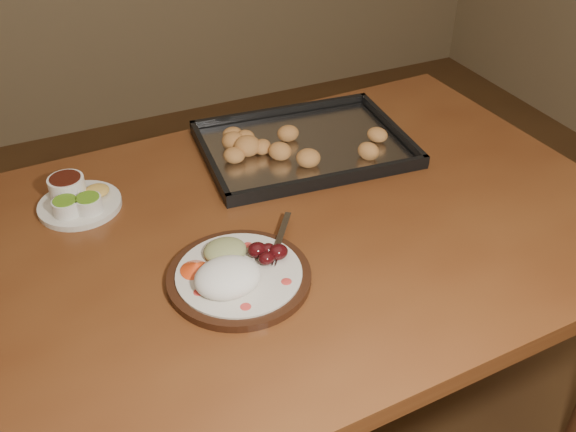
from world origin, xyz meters
name	(u,v)px	position (x,y,z in m)	size (l,w,h in m)	color
dining_table	(256,272)	(-0.06, 0.00, 0.65)	(1.54, 0.96, 0.75)	brown
dinner_plate	(235,273)	(-0.14, -0.11, 0.77)	(0.28, 0.25, 0.06)	black
condiment_saucer	(77,199)	(-0.35, 0.23, 0.77)	(0.17, 0.17, 0.06)	silver
baking_tray	(304,144)	(0.17, 0.24, 0.77)	(0.49, 0.38, 0.05)	black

